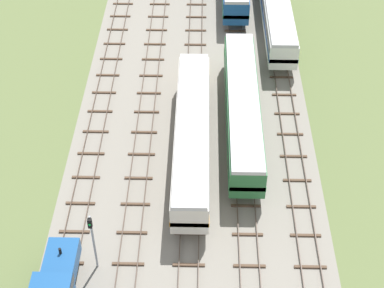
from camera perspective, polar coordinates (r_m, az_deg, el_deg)
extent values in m
plane|color=#5B6B3D|center=(63.78, 0.23, 6.57)|extent=(480.00, 480.00, 0.00)
cube|color=gray|center=(63.77, 0.23, 6.58)|extent=(21.97, 176.00, 0.01)
cube|color=#47382D|center=(65.32, -8.36, 7.27)|extent=(0.07, 126.00, 0.15)
cube|color=#47382D|center=(65.10, -7.10, 7.27)|extent=(0.07, 126.00, 0.15)
cube|color=brown|center=(46.94, -11.54, -10.84)|extent=(2.40, 0.22, 0.14)
cube|color=brown|center=(48.77, -10.94, -8.05)|extent=(2.40, 0.22, 0.14)
cube|color=brown|center=(50.70, -10.39, -5.47)|extent=(2.40, 0.22, 0.14)
cube|color=brown|center=(52.74, -9.89, -3.09)|extent=(2.40, 0.22, 0.14)
cube|color=brown|center=(54.87, -9.42, -0.88)|extent=(2.40, 0.22, 0.14)
cube|color=brown|center=(57.07, -8.99, 1.16)|extent=(2.40, 0.22, 0.14)
cube|color=brown|center=(59.35, -8.60, 3.04)|extent=(2.40, 0.22, 0.14)
cube|color=brown|center=(61.68, -8.23, 4.79)|extent=(2.40, 0.22, 0.14)
cube|color=brown|center=(64.08, -7.88, 6.40)|extent=(2.40, 0.22, 0.14)
cube|color=brown|center=(66.52, -7.56, 7.90)|extent=(2.40, 0.22, 0.14)
cube|color=brown|center=(69.00, -7.26, 9.29)|extent=(2.40, 0.22, 0.14)
cube|color=brown|center=(71.53, -6.98, 10.58)|extent=(2.40, 0.22, 0.14)
cube|color=brown|center=(74.09, -6.72, 11.79)|extent=(2.40, 0.22, 0.14)
cube|color=brown|center=(76.68, -6.47, 12.91)|extent=(2.40, 0.22, 0.14)
cube|color=#47382D|center=(64.75, -4.40, 7.28)|extent=(0.07, 126.00, 0.15)
cube|color=#47382D|center=(64.63, -3.12, 7.27)|extent=(0.07, 126.00, 0.15)
cube|color=brown|center=(46.21, -5.99, -11.09)|extent=(2.40, 0.22, 0.14)
cube|color=brown|center=(48.07, -5.64, -8.25)|extent=(2.40, 0.22, 0.14)
cube|color=brown|center=(50.03, -5.31, -5.62)|extent=(2.40, 0.22, 0.14)
cube|color=brown|center=(52.09, -5.02, -3.19)|extent=(2.40, 0.22, 0.14)
cube|color=brown|center=(54.25, -4.75, -0.95)|extent=(2.40, 0.22, 0.14)
cube|color=brown|center=(56.48, -4.50, 1.11)|extent=(2.40, 0.22, 0.14)
cube|color=brown|center=(58.77, -4.27, 3.01)|extent=(2.40, 0.22, 0.14)
cube|color=brown|center=(61.13, -4.05, 4.77)|extent=(2.40, 0.22, 0.14)
cube|color=brown|center=(63.54, -3.85, 6.40)|extent=(2.40, 0.22, 0.14)
cube|color=brown|center=(66.00, -3.67, 7.91)|extent=(2.40, 0.22, 0.14)
cube|color=brown|center=(68.51, -3.49, 9.30)|extent=(2.40, 0.22, 0.14)
cube|color=brown|center=(71.05, -3.33, 10.60)|extent=(2.40, 0.22, 0.14)
cube|color=brown|center=(73.63, -3.18, 11.81)|extent=(2.40, 0.22, 0.14)
cube|color=brown|center=(76.24, -3.04, 12.94)|extent=(2.40, 0.22, 0.14)
cube|color=#47382D|center=(64.49, -0.39, 7.25)|extent=(0.07, 126.00, 0.15)
cube|color=#47382D|center=(64.47, 0.89, 7.23)|extent=(0.07, 126.00, 0.15)
cube|color=brown|center=(45.91, -0.31, -11.24)|extent=(2.40, 0.22, 0.14)
cube|color=brown|center=(47.78, -0.22, -8.37)|extent=(2.40, 0.22, 0.14)
cube|color=brown|center=(49.76, -0.14, -5.72)|extent=(2.40, 0.22, 0.14)
cube|color=brown|center=(51.83, -0.06, -3.28)|extent=(2.40, 0.22, 0.14)
cube|color=brown|center=(53.99, 0.00, -1.02)|extent=(2.40, 0.22, 0.14)
cube|color=brown|center=(56.23, 0.07, 1.05)|extent=(2.40, 0.22, 0.14)
cube|color=brown|center=(58.54, 0.12, 2.97)|extent=(2.40, 0.22, 0.14)
cube|color=brown|center=(60.91, 0.18, 4.73)|extent=(2.40, 0.22, 0.14)
cube|color=brown|center=(63.33, 0.23, 6.37)|extent=(2.40, 0.22, 0.14)
cube|color=brown|center=(65.80, 0.27, 7.88)|extent=(2.40, 0.22, 0.14)
cube|color=brown|center=(68.31, 0.32, 9.28)|extent=(2.40, 0.22, 0.14)
cube|color=brown|center=(70.86, 0.36, 10.58)|extent=(2.40, 0.22, 0.14)
cube|color=brown|center=(73.44, 0.39, 11.79)|extent=(2.40, 0.22, 0.14)
cube|color=brown|center=(76.05, 0.43, 12.92)|extent=(2.40, 0.22, 0.14)
cube|color=#47382D|center=(64.54, 3.63, 7.19)|extent=(0.07, 126.00, 0.15)
cube|color=#47382D|center=(64.62, 4.91, 7.16)|extent=(0.07, 126.00, 0.15)
cube|color=brown|center=(46.05, 5.40, -11.29)|extent=(2.40, 0.22, 0.14)
cube|color=brown|center=(47.91, 5.22, -8.42)|extent=(2.40, 0.22, 0.14)
cube|color=brown|center=(49.88, 5.05, -5.78)|extent=(2.40, 0.22, 0.14)
cube|color=brown|center=(51.95, 4.90, -3.34)|extent=(2.40, 0.22, 0.14)
cube|color=brown|center=(54.11, 4.77, -1.09)|extent=(2.40, 0.22, 0.14)
cube|color=brown|center=(56.35, 4.64, 0.99)|extent=(2.40, 0.22, 0.14)
cube|color=brown|center=(58.65, 4.52, 2.90)|extent=(2.40, 0.22, 0.14)
cube|color=brown|center=(61.01, 4.41, 4.67)|extent=(2.40, 0.22, 0.14)
cube|color=brown|center=(63.43, 4.31, 6.30)|extent=(2.40, 0.22, 0.14)
cube|color=brown|center=(65.89, 4.22, 7.81)|extent=(2.40, 0.22, 0.14)
cube|color=brown|center=(68.40, 4.13, 9.22)|extent=(2.40, 0.22, 0.14)
cube|color=brown|center=(70.95, 4.05, 10.52)|extent=(2.40, 0.22, 0.14)
cube|color=brown|center=(73.53, 3.97, 11.73)|extent=(2.40, 0.22, 0.14)
cube|color=brown|center=(76.14, 3.90, 12.86)|extent=(2.40, 0.22, 0.14)
cube|color=#47382D|center=(64.90, 7.63, 7.09)|extent=(0.07, 126.00, 0.15)
cube|color=#47382D|center=(65.08, 8.89, 7.06)|extent=(0.07, 126.00, 0.15)
cube|color=brown|center=(46.63, 11.02, -11.22)|extent=(2.40, 0.22, 0.14)
cube|color=brown|center=(48.47, 10.58, -8.40)|extent=(2.40, 0.22, 0.14)
cube|color=brown|center=(50.42, 10.18, -5.78)|extent=(2.40, 0.22, 0.14)
cube|color=brown|center=(52.46, 9.81, -3.37)|extent=(2.40, 0.22, 0.14)
cube|color=brown|center=(54.60, 9.47, -1.14)|extent=(2.40, 0.22, 0.14)
cube|color=brown|center=(56.82, 9.16, 0.92)|extent=(2.40, 0.22, 0.14)
cube|color=brown|center=(59.10, 8.88, 2.82)|extent=(2.40, 0.22, 0.14)
cube|color=brown|center=(61.45, 8.61, 4.58)|extent=(2.40, 0.22, 0.14)
cube|color=brown|center=(63.85, 8.36, 6.20)|extent=(2.40, 0.22, 0.14)
cube|color=brown|center=(66.30, 8.13, 7.71)|extent=(2.40, 0.22, 0.14)
cube|color=brown|center=(68.79, 7.92, 9.11)|extent=(2.40, 0.22, 0.14)
cube|color=brown|center=(71.32, 7.72, 10.41)|extent=(2.40, 0.22, 0.14)
cube|color=brown|center=(73.89, 7.53, 11.62)|extent=(2.40, 0.22, 0.14)
cube|color=brown|center=(76.49, 7.35, 12.75)|extent=(2.40, 0.22, 0.14)
cube|color=#194C8C|center=(44.34, -12.32, -11.57)|extent=(2.24, 5.04, 1.30)
cylinder|color=black|center=(44.27, -12.23, -9.76)|extent=(0.20, 0.20, 0.50)
cylinder|color=black|center=(45.37, -13.02, -12.35)|extent=(0.14, 0.90, 0.90)
cylinder|color=black|center=(45.06, -11.21, -12.46)|extent=(0.14, 0.90, 0.90)
cylinder|color=black|center=(46.41, -12.60, -10.56)|extent=(0.14, 0.90, 0.90)
cylinder|color=black|center=(46.10, -10.83, -10.66)|extent=(0.14, 0.90, 0.90)
cube|color=black|center=(45.72, -11.91, -11.50)|extent=(1.68, 2.20, 0.24)
cube|color=beige|center=(52.44, 0.00, 0.89)|extent=(2.90, 20.00, 2.60)
cube|color=orange|center=(52.61, 0.00, 0.68)|extent=(2.96, 20.00, 0.44)
cube|color=black|center=(51.26, -0.02, 0.71)|extent=(2.96, 16.80, 0.70)
cube|color=#B7B7BC|center=(51.48, 0.00, 2.14)|extent=(2.67, 20.00, 0.36)
cube|color=orange|center=(60.64, 0.20, 7.14)|extent=(2.67, 0.50, 2.34)
cylinder|color=black|center=(58.25, -0.58, 3.54)|extent=(0.13, 0.84, 0.84)
cylinder|color=black|center=(58.23, 0.83, 3.53)|extent=(0.13, 0.84, 0.84)
cylinder|color=black|center=(59.68, -0.53, 4.61)|extent=(0.13, 0.84, 0.84)
cylinder|color=black|center=(59.66, 0.85, 4.59)|extent=(0.13, 0.84, 0.84)
cube|color=black|center=(58.95, 0.14, 4.08)|extent=(1.68, 2.20, 0.24)
cylinder|color=black|center=(48.04, -1.05, -6.83)|extent=(0.13, 0.84, 0.84)
cylinder|color=black|center=(48.02, 0.67, -6.86)|extent=(0.13, 0.84, 0.84)
cylinder|color=black|center=(49.25, -0.98, -5.27)|extent=(0.13, 0.84, 0.84)
cylinder|color=black|center=(49.23, 0.70, -5.29)|extent=(0.13, 0.84, 0.84)
cube|color=black|center=(48.63, -0.17, -6.05)|extent=(1.68, 2.20, 0.24)
cube|color=#286638|center=(55.46, 4.74, 3.37)|extent=(2.90, 20.00, 2.60)
cube|color=#198C3F|center=(55.63, 4.72, 3.16)|extent=(2.96, 20.00, 0.44)
cube|color=black|center=(54.28, 4.82, 3.26)|extent=(2.96, 16.80, 0.70)
cube|color=#B7B7BC|center=(54.56, 4.82, 4.59)|extent=(2.67, 20.00, 0.36)
cube|color=#198C3F|center=(63.88, 4.35, 9.00)|extent=(2.67, 0.50, 2.34)
cylinder|color=black|center=(61.32, 3.74, 5.66)|extent=(0.13, 0.84, 0.84)
cylinder|color=black|center=(61.40, 5.08, 5.64)|extent=(0.13, 0.84, 0.84)
cylinder|color=black|center=(62.78, 3.69, 6.63)|extent=(0.13, 0.84, 0.84)
cylinder|color=black|center=(62.86, 5.01, 6.60)|extent=(0.13, 0.84, 0.84)
cube|color=black|center=(62.08, 4.38, 6.14)|extent=(1.68, 2.20, 0.24)
cylinder|color=black|center=(50.68, 4.19, -3.70)|extent=(0.13, 0.84, 0.84)
cylinder|color=black|center=(50.79, 5.81, -3.71)|extent=(0.13, 0.84, 0.84)
cylinder|color=black|center=(51.96, 4.12, -2.28)|extent=(0.13, 0.84, 0.84)
cylinder|color=black|center=(52.06, 5.70, -2.30)|extent=(0.13, 0.84, 0.84)
cube|color=black|center=(51.36, 4.95, -2.99)|extent=(1.68, 2.20, 0.24)
cube|color=white|center=(70.78, 7.84, 12.35)|extent=(2.90, 20.00, 2.60)
cube|color=#193F99|center=(70.91, 7.82, 12.17)|extent=(2.96, 20.00, 0.44)
cube|color=black|center=(69.60, 7.96, 12.42)|extent=(2.96, 16.80, 0.70)
cylinder|color=black|center=(64.90, 7.64, 7.63)|extent=(0.13, 0.84, 0.84)
cylinder|color=black|center=(65.08, 8.91, 7.59)|extent=(0.13, 0.84, 0.84)
cylinder|color=black|center=(66.39, 7.52, 8.50)|extent=(0.13, 0.84, 0.84)
cylinder|color=black|center=(66.57, 8.76, 8.46)|extent=(0.13, 0.84, 0.84)
cube|color=black|center=(65.73, 8.21, 8.05)|extent=(1.68, 2.20, 0.24)
cylinder|color=black|center=(71.84, 3.45, 11.57)|extent=(0.13, 0.84, 0.84)
cylinder|color=black|center=(71.92, 4.62, 11.54)|extent=(0.13, 0.84, 0.84)
cylinder|color=black|center=(73.40, 3.42, 12.28)|extent=(0.13, 0.84, 0.84)
cylinder|color=black|center=(73.48, 4.56, 12.25)|extent=(0.13, 0.84, 0.84)
cube|color=black|center=(72.65, 4.01, 11.91)|extent=(1.68, 2.20, 0.24)
cylinder|color=gray|center=(44.34, -9.18, -9.05)|extent=(0.16, 0.16, 5.49)
cube|color=black|center=(42.53, -9.54, -7.32)|extent=(0.28, 0.28, 0.80)
sphere|color=green|center=(42.45, -9.56, -7.44)|extent=(0.18, 0.18, 0.18)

